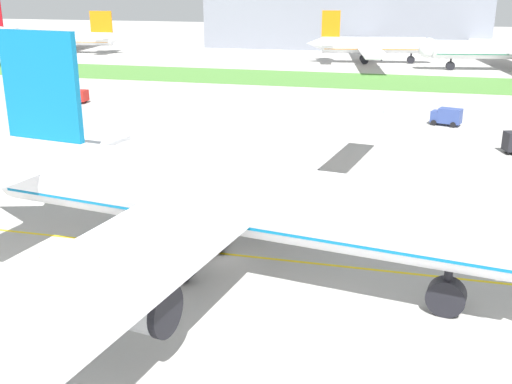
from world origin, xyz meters
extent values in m
plane|color=#ADAAA5|center=(0.00, 0.00, 0.00)|extent=(600.00, 600.00, 0.00)
cube|color=yellow|center=(0.00, 0.79, 0.00)|extent=(280.00, 0.36, 0.01)
cube|color=#4C8438|center=(0.00, 100.62, 0.05)|extent=(320.00, 24.00, 0.10)
cylinder|color=white|center=(1.93, -2.49, 6.33)|extent=(42.44, 12.32, 5.63)
cube|color=#0C6B9E|center=(1.93, -2.49, 5.35)|extent=(40.71, 11.60, 0.68)
cube|color=#0C6B9E|center=(-15.52, 0.35, 13.65)|extent=(7.57, 1.77, 9.00)
cube|color=white|center=(-15.44, 6.04, 7.17)|extent=(6.02, 9.63, 0.39)
cube|color=white|center=(3.35, 19.32, 5.63)|extent=(15.22, 38.87, 0.45)
cylinder|color=#B7BABF|center=(3.22, 10.70, 3.92)|extent=(5.77, 3.91, 3.09)
cylinder|color=black|center=(5.86, 10.27, 3.92)|extent=(0.98, 3.28, 3.25)
cylinder|color=#B7BABF|center=(-1.03, -15.41, 3.92)|extent=(5.77, 3.91, 3.09)
cylinder|color=black|center=(1.61, -15.84, 3.92)|extent=(0.98, 3.28, 3.25)
cylinder|color=black|center=(17.71, -5.06, 2.43)|extent=(0.59, 0.59, 2.18)
cylinder|color=black|center=(17.71, -5.06, 1.34)|extent=(2.83, 1.62, 2.67)
cylinder|color=black|center=(-0.92, 0.97, 2.43)|extent=(0.59, 0.59, 2.18)
cylinder|color=black|center=(-0.92, 0.97, 1.34)|extent=(2.83, 1.62, 2.67)
cylinder|color=black|center=(-1.87, -4.87, 2.43)|extent=(0.59, 0.59, 2.18)
cylinder|color=black|center=(-1.87, -4.87, 1.34)|extent=(2.83, 1.62, 2.67)
sphere|color=black|center=(-13.41, 2.80, 6.84)|extent=(0.39, 0.39, 0.39)
sphere|color=black|center=(-10.98, 2.41, 6.84)|extent=(0.39, 0.39, 0.39)
sphere|color=black|center=(-8.55, 2.01, 6.84)|extent=(0.39, 0.39, 0.39)
sphere|color=black|center=(-6.13, 1.61, 6.84)|extent=(0.39, 0.39, 0.39)
sphere|color=black|center=(-3.70, 1.22, 6.84)|extent=(0.39, 0.39, 0.39)
sphere|color=black|center=(-1.27, 0.82, 6.84)|extent=(0.39, 0.39, 0.39)
sphere|color=black|center=(1.16, 0.43, 6.84)|extent=(0.39, 0.39, 0.39)
sphere|color=black|center=(3.59, 0.03, 6.84)|extent=(0.39, 0.39, 0.39)
sphere|color=black|center=(6.01, -0.36, 6.84)|extent=(0.39, 0.39, 0.39)
sphere|color=black|center=(8.44, -0.76, 6.84)|extent=(0.39, 0.39, 0.39)
sphere|color=black|center=(10.87, -1.15, 6.84)|extent=(0.39, 0.39, 0.39)
sphere|color=black|center=(13.30, -1.55, 6.84)|extent=(0.39, 0.39, 0.39)
sphere|color=black|center=(15.73, -1.94, 6.84)|extent=(0.39, 0.39, 0.39)
sphere|color=black|center=(18.16, -2.34, 6.84)|extent=(0.39, 0.39, 0.39)
cylinder|color=black|center=(-12.61, -6.62, 0.42)|extent=(0.12, 0.12, 0.85)
cylinder|color=orange|center=(-12.61, -6.47, 1.12)|extent=(0.10, 0.10, 0.54)
cylinder|color=black|center=(-12.60, -6.81, 0.42)|extent=(0.12, 0.12, 0.85)
cylinder|color=orange|center=(-12.60, -6.96, 1.12)|extent=(0.10, 0.10, 0.54)
cube|color=orange|center=(-12.60, -6.72, 1.15)|extent=(0.26, 0.45, 0.60)
sphere|color=tan|center=(-12.60, -6.72, 1.58)|extent=(0.23, 0.23, 0.23)
cube|color=#33478C|center=(20.47, 56.66, 1.61)|extent=(3.95, 3.10, 2.33)
cube|color=#33478C|center=(18.36, 57.32, 1.33)|extent=(1.91, 2.38, 1.77)
cube|color=#263347|center=(17.76, 57.51, 1.69)|extent=(0.62, 1.76, 0.78)
cylinder|color=black|center=(18.04, 56.29, 0.45)|extent=(0.95, 0.56, 0.90)
cylinder|color=black|center=(18.68, 58.35, 0.45)|extent=(0.95, 0.56, 0.90)
cylinder|color=black|center=(20.97, 55.37, 0.45)|extent=(0.95, 0.56, 0.90)
cylinder|color=black|center=(21.62, 57.43, 0.45)|extent=(0.95, 0.56, 0.90)
cube|color=#B21E19|center=(-46.99, 59.75, 1.46)|extent=(3.80, 2.40, 2.02)
cube|color=#B21E19|center=(-49.40, 59.73, 1.27)|extent=(1.49, 2.28, 1.64)
cube|color=#263347|center=(-50.08, 59.72, 1.60)|extent=(0.10, 1.98, 0.72)
cylinder|color=black|center=(-49.39, 58.55, 0.45)|extent=(0.90, 0.31, 0.90)
cylinder|color=black|center=(-49.41, 60.91, 0.45)|extent=(0.90, 0.31, 0.90)
cylinder|color=black|center=(-46.03, 58.58, 0.45)|extent=(0.90, 0.31, 0.90)
cylinder|color=black|center=(-46.06, 60.94, 0.45)|extent=(0.90, 0.31, 0.90)
cylinder|color=black|center=(27.60, 42.12, 0.45)|extent=(0.95, 0.56, 0.90)
cone|color=white|center=(-112.34, 133.84, 6.06)|extent=(6.06, 4.98, 4.29)
cube|color=white|center=(-117.47, 138.27, 6.44)|extent=(5.12, 8.55, 0.35)
cylinder|color=white|center=(-98.66, 136.62, 4.57)|extent=(39.71, 7.99, 4.07)
cube|color=orange|center=(-98.66, 136.62, 3.86)|extent=(38.11, 7.51, 0.49)
cone|color=white|center=(-77.19, 138.78, 4.88)|extent=(4.80, 3.89, 3.46)
cube|color=orange|center=(-82.15, 138.28, 9.86)|extent=(7.12, 1.12, 6.51)
cube|color=white|center=(-80.96, 134.31, 5.18)|extent=(4.97, 6.91, 0.28)
cube|color=white|center=(-81.77, 142.40, 5.18)|extent=(4.97, 6.91, 0.28)
cube|color=white|center=(-94.72, 117.11, 4.07)|extent=(12.20, 36.25, 0.33)
cube|color=white|center=(-98.68, 156.53, 4.07)|extent=(12.20, 36.25, 0.33)
cylinder|color=#B7BABF|center=(-96.69, 124.95, 2.84)|extent=(4.07, 2.61, 2.24)
cylinder|color=black|center=(-98.62, 124.76, 2.84)|extent=(0.57, 2.37, 2.35)
cylinder|color=#B7BABF|center=(-99.06, 148.45, 2.84)|extent=(4.07, 2.61, 2.24)
cylinder|color=black|center=(-100.98, 148.26, 2.84)|extent=(0.57, 2.37, 2.35)
cylinder|color=black|center=(-113.60, 135.12, 1.75)|extent=(0.42, 0.42, 1.58)
cylinder|color=black|center=(-113.60, 135.12, 0.97)|extent=(2.01, 1.06, 1.93)
cylinder|color=black|center=(-95.30, 134.81, 1.75)|extent=(0.42, 0.42, 1.58)
cylinder|color=black|center=(-95.30, 134.81, 0.97)|extent=(2.01, 1.06, 1.93)
cylinder|color=black|center=(-95.73, 139.06, 1.75)|extent=(0.42, 0.42, 1.58)
cylinder|color=black|center=(-95.73, 139.06, 0.97)|extent=(2.01, 1.06, 1.93)
cylinder|color=white|center=(2.64, 134.72, 4.98)|extent=(28.61, 9.12, 4.42)
cube|color=orange|center=(2.64, 134.72, 4.20)|extent=(27.43, 8.58, 0.53)
sphere|color=white|center=(17.77, 137.30, 4.98)|extent=(4.20, 4.20, 4.20)
cone|color=white|center=(-13.26, 132.00, 5.31)|extent=(5.43, 4.53, 3.76)
cube|color=orange|center=(-9.07, 132.72, 10.73)|extent=(5.09, 1.29, 7.08)
cube|color=white|center=(-10.37, 136.98, 5.64)|extent=(4.26, 7.50, 0.31)
cube|color=white|center=(-8.88, 128.26, 5.64)|extent=(4.26, 7.50, 0.31)
cube|color=white|center=(-1.27, 149.20, 4.42)|extent=(10.41, 26.12, 0.35)
cube|color=white|center=(3.76, 119.76, 4.42)|extent=(10.41, 26.12, 0.35)
cylinder|color=#B7BABF|center=(0.53, 143.70, 3.09)|extent=(4.55, 3.11, 2.43)
cylinder|color=black|center=(2.60, 144.05, 3.09)|extent=(0.79, 2.58, 2.55)
cylinder|color=#B7BABF|center=(3.63, 125.55, 3.09)|extent=(4.55, 3.11, 2.43)
cylinder|color=black|center=(5.70, 125.90, 3.09)|extent=(0.79, 2.58, 2.55)
cylinder|color=black|center=(13.22, 136.53, 1.91)|extent=(0.46, 0.46, 1.71)
cylinder|color=black|center=(13.22, 136.53, 1.05)|extent=(2.23, 1.29, 2.10)
cylinder|color=black|center=(0.02, 136.63, 1.91)|extent=(0.46, 0.46, 1.71)
cylinder|color=black|center=(0.02, 136.63, 1.05)|extent=(2.23, 1.29, 2.10)
cylinder|color=black|center=(0.80, 132.05, 1.91)|extent=(0.46, 0.46, 1.71)
cylinder|color=black|center=(0.80, 132.05, 1.05)|extent=(2.23, 1.29, 2.10)
sphere|color=white|center=(17.18, 123.95, 5.28)|extent=(4.46, 4.46, 4.46)
cube|color=white|center=(37.31, 148.92, 4.70)|extent=(15.56, 38.48, 0.38)
cylinder|color=#B7BABF|center=(37.55, 140.41, 3.28)|extent=(4.84, 3.32, 2.58)
cylinder|color=black|center=(35.36, 140.02, 3.28)|extent=(0.85, 2.74, 2.71)
cylinder|color=black|center=(23.37, 125.05, 2.02)|extent=(0.49, 0.49, 1.82)
cylinder|color=black|center=(23.37, 125.05, 1.12)|extent=(2.37, 1.38, 2.23)
cube|color=gray|center=(-9.87, 173.78, 9.00)|extent=(94.09, 20.00, 18.00)
camera|label=1|loc=(14.36, -45.13, 21.87)|focal=43.57mm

